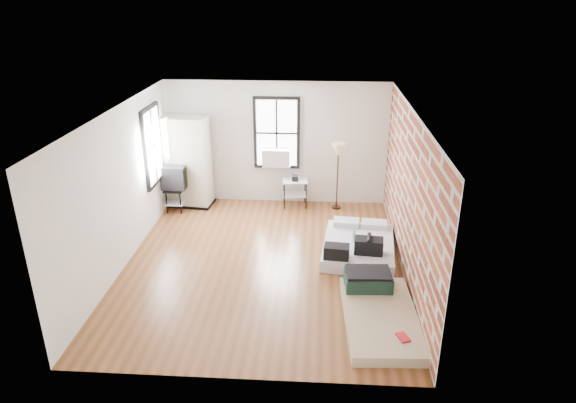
# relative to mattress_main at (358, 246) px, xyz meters

# --- Properties ---
(ground) EXTENTS (6.00, 6.00, 0.00)m
(ground) POSITION_rel_mattress_main_xyz_m (-1.74, -0.52, -0.15)
(ground) COLOR brown
(ground) RESTS_ON ground
(room_shell) EXTENTS (5.02, 6.02, 2.80)m
(room_shell) POSITION_rel_mattress_main_xyz_m (-1.51, -0.15, 1.58)
(room_shell) COLOR silver
(room_shell) RESTS_ON ground
(mattress_main) EXTENTS (1.46, 1.88, 0.57)m
(mattress_main) POSITION_rel_mattress_main_xyz_m (0.00, 0.00, 0.00)
(mattress_main) COLOR silver
(mattress_main) RESTS_ON ground
(mattress_bare) EXTENTS (1.17, 2.08, 0.44)m
(mattress_bare) POSITION_rel_mattress_main_xyz_m (0.17, -2.00, -0.02)
(mattress_bare) COLOR #C9B791
(mattress_bare) RESTS_ON ground
(wardrobe) EXTENTS (1.11, 0.71, 2.06)m
(wardrobe) POSITION_rel_mattress_main_xyz_m (-3.74, 2.13, 0.87)
(wardrobe) COLOR black
(wardrobe) RESTS_ON ground
(side_table) EXTENTS (0.60, 0.51, 0.74)m
(side_table) POSITION_rel_mattress_main_xyz_m (-1.32, 2.20, 0.35)
(side_table) COLOR black
(side_table) RESTS_ON ground
(floor_lamp) EXTENTS (0.33, 0.33, 1.53)m
(floor_lamp) POSITION_rel_mattress_main_xyz_m (-0.36, 2.13, 1.14)
(floor_lamp) COLOR black
(floor_lamp) RESTS_ON ground
(tv_stand) EXTENTS (0.54, 0.76, 1.06)m
(tv_stand) POSITION_rel_mattress_main_xyz_m (-3.96, 1.88, 0.60)
(tv_stand) COLOR black
(tv_stand) RESTS_ON ground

